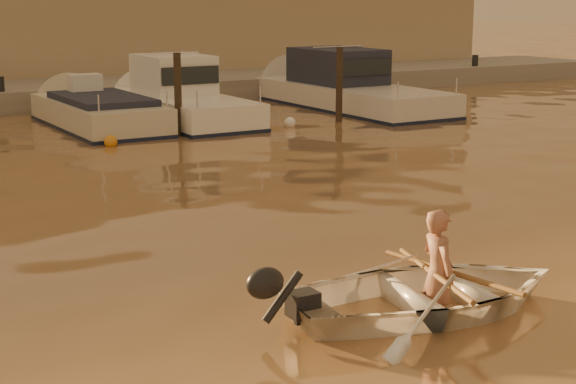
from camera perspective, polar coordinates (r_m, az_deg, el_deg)
dinghy at (r=9.71m, az=9.11°, el=-6.46°), size 3.49×2.73×0.66m
person at (r=9.69m, az=9.67°, el=-5.23°), size 0.42×0.57×1.43m
outboard_motor at (r=9.04m, az=0.86°, el=-7.28°), size 0.95×0.53×0.70m
oar_port at (r=9.77m, az=10.42°, el=-5.09°), size 0.17×2.10×0.13m
oar_starboard at (r=9.67m, az=9.41°, el=-5.24°), size 0.74×2.01×0.13m
moored_boat_3 at (r=23.31m, az=-12.10°, el=4.64°), size 2.10×6.05×0.95m
moored_boat_4 at (r=24.10m, az=-6.83°, el=6.04°), size 2.14×6.64×1.75m
moored_boat_5 at (r=26.80m, az=4.10°, el=6.76°), size 2.49×8.27×1.75m
piling_3 at (r=21.63m, az=-7.12°, el=6.02°), size 0.18×0.18×2.20m
piling_4 at (r=23.89m, az=3.33°, el=6.72°), size 0.18×0.18×2.20m
fender_d at (r=20.40m, az=-11.39°, el=3.20°), size 0.30×0.30×0.30m
fender_e at (r=22.99m, az=0.13°, el=4.50°), size 0.30×0.30×0.30m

